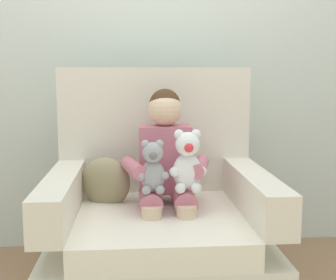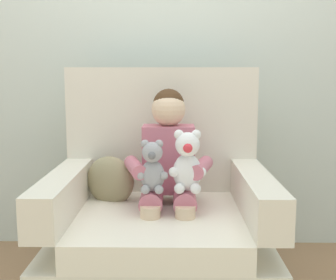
# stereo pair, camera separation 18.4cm
# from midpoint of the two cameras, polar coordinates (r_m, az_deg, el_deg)

# --- Properties ---
(back_wall) EXTENTS (6.00, 0.10, 2.60)m
(back_wall) POSITION_cam_midpoint_polar(r_m,az_deg,el_deg) (2.84, 1.29, 12.49)
(back_wall) COLOR silver
(back_wall) RESTS_ON ground
(armchair) EXTENTS (1.05, 0.94, 1.14)m
(armchair) POSITION_cam_midpoint_polar(r_m,az_deg,el_deg) (2.24, 1.37, -11.32)
(armchair) COLOR silver
(armchair) RESTS_ON ground
(seated_child) EXTENTS (0.45, 0.39, 0.82)m
(seated_child) POSITION_cam_midpoint_polar(r_m,az_deg,el_deg) (2.17, 2.48, -3.15)
(seated_child) COLOR #C66B7F
(seated_child) RESTS_ON armchair
(plush_white) EXTENTS (0.17, 0.14, 0.29)m
(plush_white) POSITION_cam_midpoint_polar(r_m,az_deg,el_deg) (2.03, 5.13, -3.01)
(plush_white) COLOR white
(plush_white) RESTS_ON armchair
(plush_grey) EXTENTS (0.15, 0.12, 0.25)m
(plush_grey) POSITION_cam_midpoint_polar(r_m,az_deg,el_deg) (2.02, 0.56, -3.66)
(plush_grey) COLOR #9E9EA3
(plush_grey) RESTS_ON armchair
(throw_pillow) EXTENTS (0.28, 0.19, 0.26)m
(throw_pillow) POSITION_cam_midpoint_polar(r_m,az_deg,el_deg) (2.30, -5.25, -5.34)
(throw_pillow) COLOR #998C66
(throw_pillow) RESTS_ON armchair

